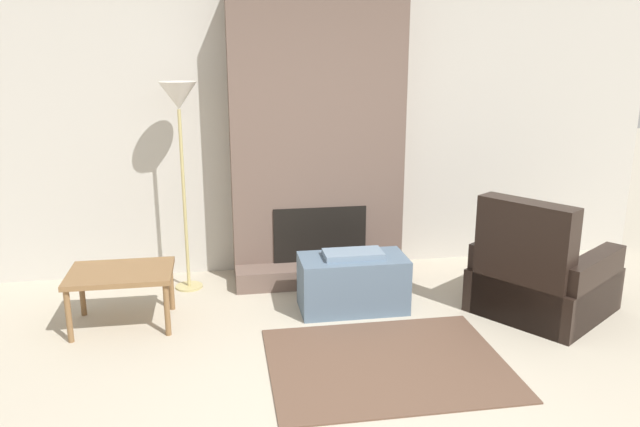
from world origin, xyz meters
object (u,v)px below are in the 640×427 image
object	(u,v)px
side_table	(121,277)
ottoman	(353,282)
armchair	(539,281)
floor_lamp_left	(179,110)

from	to	relation	value
side_table	ottoman	bearing A→B (deg)	0.24
armchair	floor_lamp_left	bearing A→B (deg)	34.91
ottoman	side_table	world-z (taller)	ottoman
armchair	side_table	xyz separation A→B (m)	(-3.32, 0.32, 0.12)
armchair	ottoman	bearing A→B (deg)	42.43
ottoman	floor_lamp_left	bearing A→B (deg)	152.52
ottoman	side_table	xyz separation A→B (m)	(-1.84, -0.01, 0.16)
ottoman	side_table	bearing A→B (deg)	-179.76
ottoman	floor_lamp_left	world-z (taller)	floor_lamp_left
ottoman	armchair	world-z (taller)	armchair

